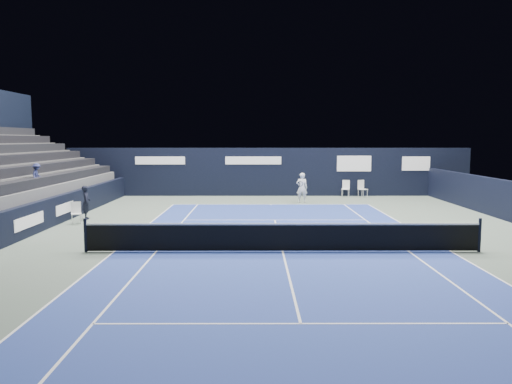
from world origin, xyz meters
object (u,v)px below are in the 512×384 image
folding_chair_back_b (362,187)px  tennis_player (302,188)px  line_judge_chair (76,211)px  folding_chair_back_a (346,187)px  tennis_net (283,236)px

folding_chair_back_b → tennis_player: 5.08m
line_judge_chair → folding_chair_back_b: bearing=12.8°
line_judge_chair → tennis_player: 12.66m
folding_chair_back_a → line_judge_chair: 17.06m
folding_chair_back_a → folding_chair_back_b: 1.01m
folding_chair_back_b → tennis_net: size_ratio=0.08×
folding_chair_back_a → tennis_net: (-4.93, -15.82, -0.09)m
tennis_net → tennis_player: bearing=81.8°
folding_chair_back_a → line_judge_chair: bearing=-124.4°
tennis_net → tennis_player: 12.74m
folding_chair_back_a → folding_chair_back_b: (0.99, -0.23, 0.01)m
folding_chair_back_a → tennis_player: (-3.12, -3.21, 0.27)m
line_judge_chair → tennis_net: bearing=-54.3°
folding_chair_back_a → tennis_net: size_ratio=0.08×
line_judge_chair → tennis_player: size_ratio=0.54×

